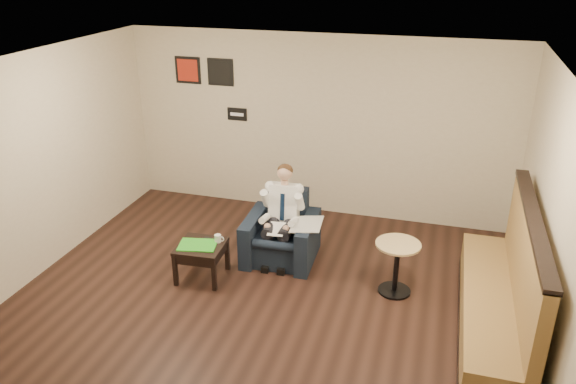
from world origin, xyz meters
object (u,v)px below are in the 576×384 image
(coffee_mug, at_px, (218,238))
(cafe_table, at_px, (396,268))
(side_table, at_px, (202,261))
(banquette, at_px, (497,276))
(green_folder, at_px, (198,245))
(smartphone, at_px, (209,239))
(armchair, at_px, (281,229))
(seated_man, at_px, (278,221))

(coffee_mug, distance_m, cafe_table, 2.26)
(side_table, relative_size, banquette, 0.21)
(side_table, distance_m, coffee_mug, 0.36)
(coffee_mug, xyz_separation_m, cafe_table, (2.24, 0.21, -0.18))
(green_folder, bearing_deg, smartphone, 69.49)
(smartphone, distance_m, cafe_table, 2.39)
(green_folder, xyz_separation_m, cafe_table, (2.45, 0.37, -0.14))
(green_folder, relative_size, smartphone, 3.21)
(cafe_table, bearing_deg, side_table, -171.84)
(coffee_mug, distance_m, banquette, 3.35)
(green_folder, distance_m, coffee_mug, 0.27)
(cafe_table, bearing_deg, armchair, 165.92)
(banquette, distance_m, cafe_table, 1.24)
(smartphone, bearing_deg, seated_man, 36.56)
(seated_man, relative_size, cafe_table, 1.82)
(armchair, distance_m, smartphone, 0.98)
(side_table, bearing_deg, banquette, -1.88)
(smartphone, bearing_deg, coffee_mug, -7.10)
(seated_man, distance_m, cafe_table, 1.63)
(side_table, height_order, cafe_table, cafe_table)
(armchair, xyz_separation_m, smartphone, (-0.79, -0.58, 0.02))
(armchair, xyz_separation_m, coffee_mug, (-0.65, -0.61, 0.07))
(armchair, height_order, banquette, banquette)
(coffee_mug, bearing_deg, seated_man, 36.86)
(cafe_table, bearing_deg, seated_man, 169.93)
(side_table, bearing_deg, green_folder, -142.86)
(coffee_mug, bearing_deg, banquette, -4.31)
(banquette, relative_size, cafe_table, 4.04)
(armchair, relative_size, green_folder, 1.98)
(banquette, bearing_deg, seated_man, 164.47)
(banquette, bearing_deg, smartphone, 175.31)
(green_folder, height_order, banquette, banquette)
(side_table, relative_size, smartphone, 3.93)
(coffee_mug, relative_size, smartphone, 0.68)
(green_folder, distance_m, cafe_table, 2.48)
(seated_man, relative_size, green_folder, 2.62)
(banquette, bearing_deg, green_folder, 178.51)
(side_table, distance_m, green_folder, 0.24)
(armchair, relative_size, cafe_table, 1.37)
(side_table, height_order, smartphone, smartphone)
(armchair, distance_m, coffee_mug, 0.90)
(green_folder, bearing_deg, seated_man, 36.93)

